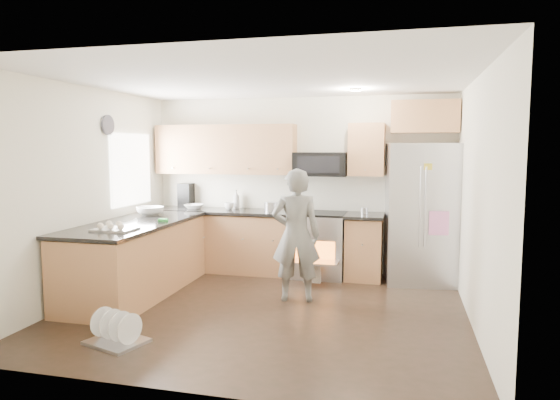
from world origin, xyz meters
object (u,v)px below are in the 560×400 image
(person, at_px, (296,235))
(dish_rack, at_px, (117,334))
(refrigerator, at_px, (421,214))
(stove_range, at_px, (319,230))

(person, distance_m, dish_rack, 2.33)
(person, bearing_deg, refrigerator, -151.82)
(person, bearing_deg, dish_rack, 40.23)
(stove_range, bearing_deg, person, -93.53)
(dish_rack, bearing_deg, refrigerator, 45.91)
(dish_rack, bearing_deg, stove_range, 63.86)
(stove_range, height_order, dish_rack, stove_range)
(person, bearing_deg, stove_range, -104.83)
(stove_range, xyz_separation_m, person, (-0.08, -1.22, 0.13))
(person, relative_size, dish_rack, 2.59)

